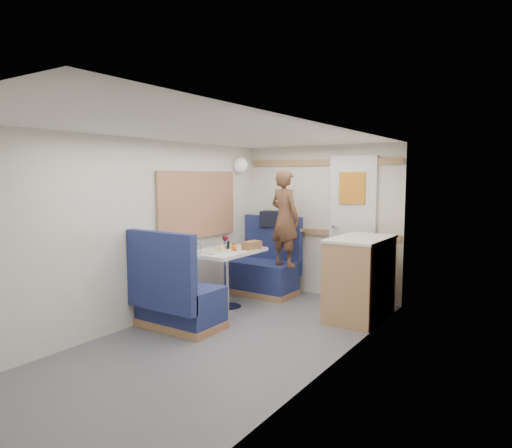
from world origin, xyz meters
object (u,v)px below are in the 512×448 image
Objects in this scene: bench_near at (176,301)px; dome_light at (240,165)px; tray at (220,252)px; duffel_bag at (277,219)px; galley_counter at (360,277)px; wine_glass at (225,239)px; beer_glass at (234,247)px; tumbler_mid at (227,243)px; person at (285,218)px; orange_fruit at (234,247)px; tumbler_left at (198,249)px; dinette_table at (226,263)px; bread_loaf at (252,245)px; pepper_grinder at (228,245)px; bench_far at (265,272)px; cheese_block at (219,248)px.

dome_light is (-0.39, 1.71, 1.45)m from bench_near.
tray is at bearing -66.75° from dome_light.
dome_light is 0.44× the size of duffel_bag.
dome_light is at bearing 170.82° from galley_counter.
duffel_bag is 2.68× the size of wine_glass.
tumbler_mid is at bearing 143.09° from beer_glass.
person is 18.05× the size of orange_fruit.
orange_fruit is at bearing 48.79° from tumbler_left.
bench_near reaches higher than tray.
dinette_table is 7.58× the size of tumbler_mid.
duffel_bag is at bearing 101.29° from bread_loaf.
tray is 1.36× the size of bread_loaf.
pepper_grinder is (-0.42, -0.64, -0.30)m from person.
dome_light is at bearing 111.65° from tumbler_mid.
duffel_bag reaches higher than galley_counter.
dome_light is 1.19× the size of wine_glass.
tray is at bearing -114.12° from beer_glass.
bench_near is 1.14m from tumbler_mid.
tumbler_left is at bearing -106.64° from duffel_bag.
tumbler_mid is 0.32m from beer_glass.
bench_far is 11.27× the size of pepper_grinder.
wine_glass reaches higher than tumbler_mid.
bench_far is at bearing 167.90° from galley_counter.
beer_glass is 1.00× the size of pepper_grinder.
dome_light is 2.14× the size of beer_glass.
dome_light is 1.53m from tray.
pepper_grinder is (0.09, -0.08, -0.01)m from tumbler_mid.
pepper_grinder is (-0.17, 0.11, -0.00)m from beer_glass.
galley_counter is at bearing -32.32° from duffel_bag.
bench_near is 15.34× the size of orange_fruit.
orange_fruit is 0.63× the size of cheese_block.
bread_loaf is at bearing 70.28° from beer_glass.
wine_glass is at bearing 153.55° from beer_glass.
cheese_block reaches higher than tray.
tray is at bearing 44.85° from tumbler_left.
bread_loaf is (0.30, 0.14, -0.07)m from wine_glass.
wine_glass is at bearing -106.86° from duffel_bag.
orange_fruit is 0.36m from tumbler_mid.
duffel_bag reaches higher than bread_loaf.
bench_near is at bearing -77.18° from dome_light.
wine_glass is at bearing 107.95° from cheese_block.
tumbler_mid is at bearing -166.41° from galley_counter.
bench_near is at bearing -90.00° from bench_far.
person is 7.36× the size of wine_glass.
tumbler_mid is at bearing -110.20° from duffel_bag.
pepper_grinder is at bearing -152.67° from bread_loaf.
bench_far reaches higher than tumbler_mid.
dome_light reaches higher than cheese_block.
person is 13.24× the size of beer_glass.
cheese_block is 1.16× the size of beer_glass.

